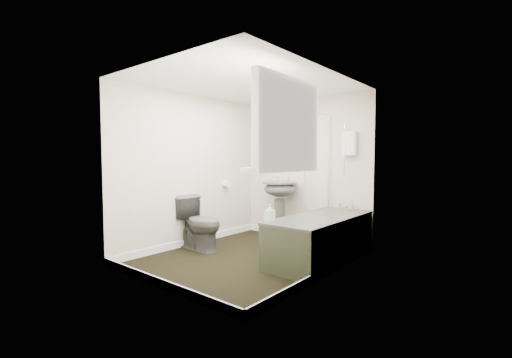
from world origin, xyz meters
The scene contains 22 objects.
floor centered at (0.00, 0.00, -0.01)m, with size 2.30×2.80×0.02m, color black.
ceiling centered at (0.00, 0.00, 2.31)m, with size 2.30×2.80×0.02m, color white.
wall_back centered at (0.00, 1.41, 1.15)m, with size 2.30×0.02×2.30m, color beige.
wall_front centered at (0.00, -1.41, 1.15)m, with size 2.30×0.02×2.30m, color beige.
wall_left centered at (-1.16, 0.00, 1.15)m, with size 0.02×2.80×2.30m, color beige.
wall_right centered at (1.16, 0.00, 1.15)m, with size 0.02×2.80×2.30m, color beige.
skirting centered at (0.00, 0.00, 0.05)m, with size 2.30×2.80×0.10m, color white.
bathtub centered at (0.80, 0.50, 0.29)m, with size 0.72×1.72×0.58m, color #42423D, non-canonical shape.
bath_screen centered at (0.47, 0.99, 1.28)m, with size 0.04×0.72×1.40m, color silver, non-canonical shape.
shower_box centered at (0.80, 1.34, 1.55)m, with size 0.20×0.10×0.35m, color white.
oval_mirror centered at (-0.29, 1.37, 1.50)m, with size 0.46×0.03×0.62m, color beige.
wall_sconce centered at (-0.69, 1.36, 1.40)m, with size 0.04×0.04×0.22m, color black.
toilet_roll_holder centered at (-1.10, 0.70, 0.90)m, with size 0.11×0.11×0.11m, color white.
window_recess centered at (1.09, -0.70, 1.65)m, with size 0.08×1.00×0.90m, color white.
window_sill centered at (1.02, -0.70, 1.23)m, with size 0.18×1.00×0.04m, color white.
window_blinds centered at (1.04, -0.70, 1.65)m, with size 0.01×0.86×0.76m, color white.
toilet centered at (-0.85, -0.12, 0.39)m, with size 0.44×0.77×0.78m, color #42423D.
pedestal_sink centered at (-0.29, 1.11, 0.48)m, with size 0.56×0.48×0.95m, color #42423D, non-canonical shape.
sill_plant centered at (1.01, -0.40, 1.37)m, with size 0.22×0.19×0.24m, color black.
hanging_plant centered at (-0.70, 1.25, 1.59)m, with size 0.33×0.26×0.60m, color black.
soap_bottle centered at (0.51, -0.21, 0.68)m, with size 0.09×0.10×0.21m, color black.
hanging_pot centered at (-0.70, 1.25, 1.83)m, with size 0.16×0.16×0.12m, color #3A3126.
Camera 1 is at (2.93, -3.43, 1.33)m, focal length 24.00 mm.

